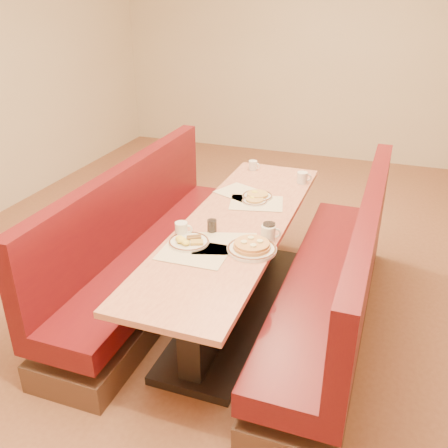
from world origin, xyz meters
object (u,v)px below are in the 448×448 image
(diner_table, at_px, (235,268))
(coffee_mug_a, at_px, (269,233))
(booth_right, at_px, (336,289))
(soda_tumbler_mid, at_px, (269,231))
(eggs_plate, at_px, (188,241))
(coffee_mug_d, at_px, (253,165))
(soda_tumbler_near, at_px, (212,226))
(pancake_plate, at_px, (252,247))
(booth_left, at_px, (147,253))
(coffee_mug_c, at_px, (303,177))
(coffee_mug_b, at_px, (182,229))

(diner_table, bearing_deg, coffee_mug_a, -31.99)
(booth_right, bearing_deg, soda_tumbler_mid, -160.20)
(eggs_plate, relative_size, coffee_mug_d, 2.44)
(booth_right, height_order, soda_tumbler_near, booth_right)
(diner_table, distance_m, pancake_plate, 0.58)
(booth_right, distance_m, soda_tumbler_mid, 0.65)
(booth_left, bearing_deg, pancake_plate, -20.44)
(diner_table, xyz_separation_m, booth_left, (-0.73, 0.00, -0.01))
(coffee_mug_a, bearing_deg, coffee_mug_c, 73.74)
(coffee_mug_c, height_order, coffee_mug_d, coffee_mug_c)
(pancake_plate, bearing_deg, coffee_mug_c, 87.48)
(booth_right, distance_m, coffee_mug_b, 1.14)
(booth_right, distance_m, coffee_mug_c, 1.11)
(pancake_plate, height_order, coffee_mug_a, coffee_mug_a)
(coffee_mug_b, distance_m, soda_tumbler_near, 0.20)
(booth_right, relative_size, coffee_mug_c, 20.64)
(diner_table, bearing_deg, soda_tumbler_near, -118.11)
(eggs_plate, bearing_deg, booth_left, 143.40)
(booth_left, xyz_separation_m, eggs_plate, (0.55, -0.40, 0.40))
(coffee_mug_b, relative_size, coffee_mug_d, 1.09)
(diner_table, relative_size, coffee_mug_b, 21.18)
(pancake_plate, bearing_deg, booth_right, 35.05)
(coffee_mug_c, bearing_deg, booth_right, -84.41)
(soda_tumbler_near, bearing_deg, coffee_mug_a, 2.81)
(booth_left, height_order, booth_right, same)
(eggs_plate, bearing_deg, soda_tumbler_mid, 27.37)
(coffee_mug_c, relative_size, soda_tumbler_mid, 1.08)
(booth_left, relative_size, coffee_mug_a, 19.13)
(pancake_plate, bearing_deg, soda_tumbler_near, 154.05)
(coffee_mug_c, relative_size, coffee_mug_d, 1.12)
(coffee_mug_c, bearing_deg, coffee_mug_d, 139.53)
(booth_left, relative_size, booth_right, 1.00)
(coffee_mug_b, height_order, soda_tumbler_mid, soda_tumbler_mid)
(diner_table, bearing_deg, booth_left, 180.00)
(coffee_mug_d, xyz_separation_m, soda_tumbler_near, (0.10, -1.28, 0.00))
(eggs_plate, height_order, coffee_mug_a, coffee_mug_a)
(coffee_mug_a, bearing_deg, booth_right, 5.11)
(diner_table, distance_m, coffee_mug_c, 1.04)
(booth_right, bearing_deg, diner_table, 180.00)
(eggs_plate, relative_size, coffee_mug_c, 2.18)
(eggs_plate, distance_m, coffee_mug_a, 0.52)
(diner_table, bearing_deg, coffee_mug_d, 100.64)
(booth_left, xyz_separation_m, coffee_mug_a, (1.02, -0.18, 0.44))
(coffee_mug_d, bearing_deg, soda_tumbler_near, -75.19)
(coffee_mug_c, height_order, soda_tumbler_mid, soda_tumbler_mid)
(pancake_plate, distance_m, soda_tumbler_mid, 0.20)
(eggs_plate, xyz_separation_m, soda_tumbler_near, (0.08, 0.21, 0.03))
(booth_right, height_order, coffee_mug_d, booth_right)
(coffee_mug_c, height_order, soda_tumbler_near, coffee_mug_c)
(booth_left, relative_size, pancake_plate, 7.96)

